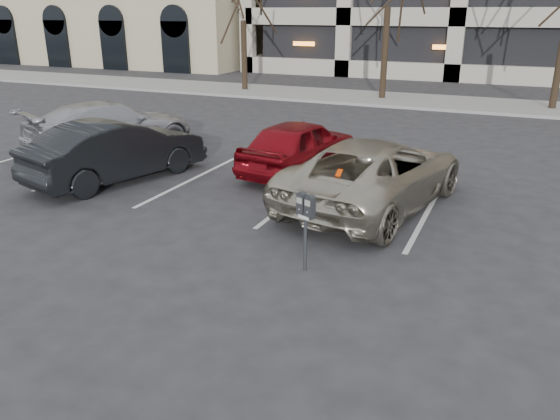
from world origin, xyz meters
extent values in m
plane|color=#28282B|center=(0.00, 0.00, 0.00)|extent=(140.00, 140.00, 0.00)
cube|color=gray|center=(0.00, 16.00, 0.06)|extent=(80.00, 4.00, 0.12)
cube|color=silver|center=(-9.80, 2.30, 0.01)|extent=(0.10, 5.20, 0.00)
cube|color=silver|center=(-7.00, 2.30, 0.01)|extent=(0.10, 5.20, 0.00)
cube|color=silver|center=(-4.20, 2.30, 0.01)|extent=(0.10, 5.20, 0.00)
cube|color=silver|center=(-1.40, 2.30, 0.01)|extent=(0.10, 5.20, 0.00)
cube|color=silver|center=(1.40, 2.30, 0.01)|extent=(0.10, 5.20, 0.00)
cylinder|color=black|center=(-10.00, 16.00, 1.69)|extent=(0.28, 0.28, 3.38)
cylinder|color=black|center=(-3.00, 16.00, 2.00)|extent=(0.28, 0.28, 4.00)
cylinder|color=black|center=(4.00, 16.00, 1.83)|extent=(0.28, 0.28, 3.67)
cylinder|color=black|center=(0.08, -1.51, 0.45)|extent=(0.06, 0.06, 0.90)
cube|color=black|center=(0.08, -1.51, 0.92)|extent=(0.32, 0.21, 0.06)
cube|color=silver|center=(0.05, -1.56, 0.90)|extent=(0.21, 0.09, 0.05)
cube|color=gray|center=(-0.03, -1.54, 1.15)|extent=(0.10, 0.05, 0.09)
cube|color=gray|center=(0.13, -1.60, 1.15)|extent=(0.10, 0.05, 0.09)
imported|color=#B0AA96|center=(0.28, 1.88, 0.71)|extent=(3.27, 5.45, 1.42)
cube|color=#DC3904|center=(-0.07, 0.99, 1.42)|extent=(0.10, 0.20, 0.01)
imported|color=maroon|center=(-2.08, 3.62, 0.68)|extent=(2.12, 4.16, 1.36)
imported|color=black|center=(-5.81, 1.24, 0.72)|extent=(2.68, 4.64, 1.44)
imported|color=#ABADB3|center=(-7.92, 3.54, 0.71)|extent=(3.76, 5.27, 1.42)
camera|label=1|loc=(2.84, -8.76, 3.85)|focal=35.00mm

